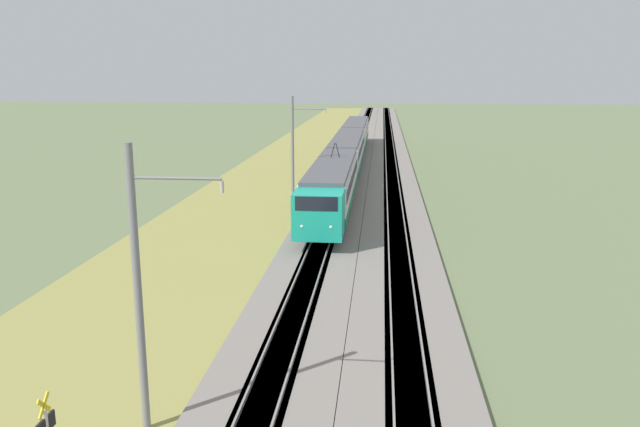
% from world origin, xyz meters
% --- Properties ---
extents(ballast_main, '(240.00, 4.40, 0.30)m').
position_xyz_m(ballast_main, '(50.00, 0.00, 0.15)').
color(ballast_main, gray).
rests_on(ballast_main, ground).
extents(ballast_adjacent, '(240.00, 4.40, 0.30)m').
position_xyz_m(ballast_adjacent, '(50.00, -4.43, 0.15)').
color(ballast_adjacent, gray).
rests_on(ballast_adjacent, ground).
extents(track_main, '(240.00, 1.57, 0.45)m').
position_xyz_m(track_main, '(50.00, 0.00, 0.16)').
color(track_main, '#4C4238').
rests_on(track_main, ground).
extents(track_adjacent, '(240.00, 1.57, 0.45)m').
position_xyz_m(track_adjacent, '(50.00, -4.43, 0.16)').
color(track_adjacent, '#4C4238').
rests_on(track_adjacent, ground).
extents(grass_verge, '(240.00, 10.42, 0.12)m').
position_xyz_m(grass_verge, '(50.00, 6.87, 0.06)').
color(grass_verge, '#99934C').
rests_on(grass_verge, ground).
extents(passenger_train, '(58.96, 2.87, 4.88)m').
position_xyz_m(passenger_train, '(53.73, 0.00, 2.27)').
color(passenger_train, '#19A88E').
rests_on(passenger_train, ground).
extents(catenary_mast_near, '(0.22, 2.56, 8.17)m').
position_xyz_m(catenary_mast_near, '(7.06, 2.97, 4.23)').
color(catenary_mast_near, slate).
rests_on(catenary_mast_near, ground).
extents(catenary_mast_mid, '(0.22, 2.56, 8.29)m').
position_xyz_m(catenary_mast_mid, '(36.36, 2.97, 4.28)').
color(catenary_mast_mid, slate).
rests_on(catenary_mast_mid, ground).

